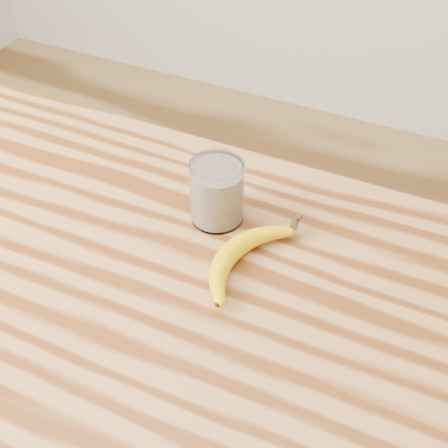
% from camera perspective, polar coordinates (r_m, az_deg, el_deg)
% --- Properties ---
extents(table, '(1.20, 0.80, 0.90)m').
position_cam_1_polar(table, '(1.11, -10.94, -8.69)').
color(table, '#AC7641').
rests_on(table, ground).
extents(smoothie_glass, '(0.09, 0.09, 0.11)m').
position_cam_1_polar(smoothie_glass, '(1.05, -0.65, 2.89)').
color(smoothie_glass, white).
rests_on(smoothie_glass, table).
extents(banana, '(0.16, 0.30, 0.03)m').
position_cam_1_polar(banana, '(1.00, 0.68, -2.49)').
color(banana, '#ECBA00').
rests_on(banana, table).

